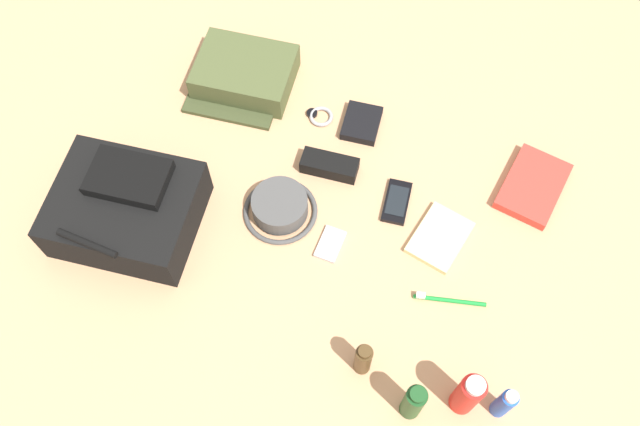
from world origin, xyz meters
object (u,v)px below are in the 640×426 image
media_player (330,244)px  wristwatch (320,116)px  shampoo_bottle (413,402)px  wallet (362,123)px  bucket_hat (280,207)px  backpack (126,208)px  cell_phone (397,202)px  sunglasses_case (330,165)px  sunscreen_spray (468,394)px  cologne_bottle (363,359)px  paperback_novel (533,186)px  toothbrush (445,300)px  notepad (440,238)px  toiletry_pouch (244,75)px  deodorant_spray (504,403)px

media_player → wristwatch: bearing=-63.0°
shampoo_bottle → wallet: (0.35, -0.62, -0.06)m
bucket_hat → backpack: bearing=26.7°
cell_phone → sunglasses_case: sunglasses_case is taller
sunscreen_spray → media_player: 0.46m
cologne_bottle → wristwatch: bearing=-59.0°
paperback_novel → wristwatch: size_ratio=2.90×
wristwatch → toothbrush: 0.57m
backpack → sunscreen_spray: 0.86m
cologne_bottle → notepad: size_ratio=0.81×
cologne_bottle → paperback_novel: 0.61m
sunglasses_case → toiletry_pouch: bearing=-35.1°
toiletry_pouch → media_player: toiletry_pouch is taller
cell_phone → notepad: size_ratio=0.82×
sunscreen_spray → notepad: (0.16, -0.34, -0.07)m
cell_phone → wallet: bearing=-47.6°
backpack → cell_phone: bearing=-152.7°
deodorant_spray → notepad: 0.41m
paperback_novel → toothbrush: 0.37m
deodorant_spray → media_player: deodorant_spray is taller
paperback_novel → sunglasses_case: (0.48, 0.14, 0.01)m
backpack → wristwatch: backpack is taller
notepad → sunglasses_case: (0.31, -0.07, 0.01)m
toothbrush → wristwatch: bearing=-37.5°
sunscreen_spray → wristwatch: size_ratio=2.27×
shampoo_bottle → toothbrush: bearing=-88.5°
shampoo_bottle → bucket_hat: bearing=-35.6°
media_player → notepad: bearing=-153.4°
toiletry_pouch → wristwatch: size_ratio=3.86×
deodorant_spray → shampoo_bottle: shampoo_bottle is taller
toothbrush → sunglasses_case: bearing=-29.9°
deodorant_spray → wallet: (0.52, -0.55, -0.05)m
sunscreen_spray → paperback_novel: bearing=-90.3°
sunscreen_spray → paperback_novel: size_ratio=0.78×
deodorant_spray → paperback_novel: (0.07, -0.54, -0.05)m
toiletry_pouch → wallet: toiletry_pouch is taller
backpack → deodorant_spray: 0.93m
toiletry_pouch → wallet: 0.33m
bucket_hat → cologne_bottle: bearing=139.4°
wallet → notepad: bearing=132.9°
paperback_novel → cell_phone: size_ratio=1.67×
sunscreen_spray → wallet: bearing=-51.7°
deodorant_spray → toothbrush: deodorant_spray is taller
toiletry_pouch → wristwatch: toiletry_pouch is taller
shampoo_bottle → sunglasses_case: size_ratio=1.05×
sunscreen_spray → toothbrush: size_ratio=1.01×
cologne_bottle → wallet: 0.63m
shampoo_bottle → wristwatch: shampoo_bottle is taller
cologne_bottle → wallet: (0.23, -0.58, -0.05)m
backpack → wallet: (-0.40, -0.47, -0.05)m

